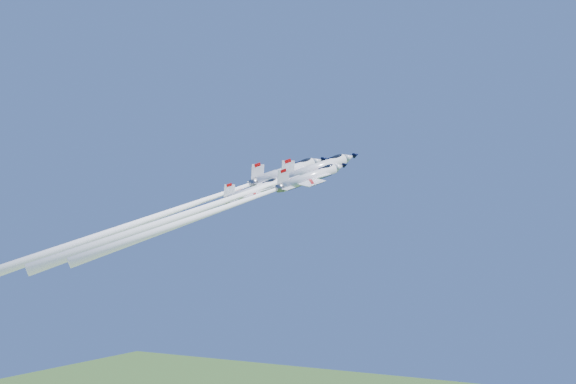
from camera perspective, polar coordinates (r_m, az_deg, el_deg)
The scene contains 4 objects.
jet_lead at distance 117.11m, azimuth -5.90°, elevation -0.88°, with size 25.32×43.46×45.02m.
jet_left at distance 120.55m, azimuth -10.09°, elevation -1.63°, with size 27.22×47.48×51.72m.
jet_right at distance 110.40m, azimuth -5.14°, elevation -1.20°, with size 20.61×35.13×35.55m.
jet_slot at distance 117.85m, azimuth -8.94°, elevation -1.94°, with size 18.59×31.37×30.73m.
Camera 1 is at (58.69, -109.49, 81.08)m, focal length 40.00 mm.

